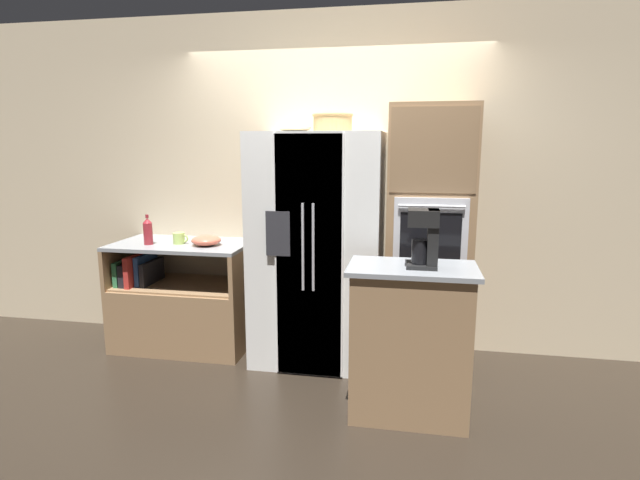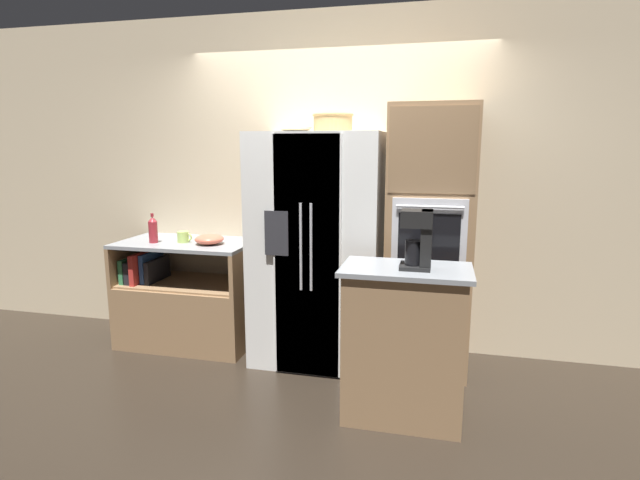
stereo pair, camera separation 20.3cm
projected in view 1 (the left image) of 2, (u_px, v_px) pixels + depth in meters
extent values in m
plane|color=black|center=(326.00, 358.00, 4.10)|extent=(20.00, 20.00, 0.00)
cube|color=beige|center=(334.00, 183.00, 4.24)|extent=(12.00, 0.06, 2.80)
cube|color=#93704C|center=(185.00, 315.00, 4.33)|extent=(1.13, 0.66, 0.54)
cube|color=#93704C|center=(184.00, 284.00, 4.28)|extent=(1.09, 0.61, 0.02)
cube|color=#93704C|center=(124.00, 263.00, 4.34)|extent=(0.04, 0.66, 0.34)
cube|color=#93704C|center=(244.00, 269.00, 4.15)|extent=(0.04, 0.66, 0.34)
cube|color=gray|center=(182.00, 245.00, 4.21)|extent=(1.13, 0.66, 0.03)
cube|color=#337A4C|center=(129.00, 270.00, 4.31)|extent=(0.04, 0.43, 0.21)
cube|color=black|center=(135.00, 271.00, 4.30)|extent=(0.06, 0.43, 0.19)
cube|color=#B72D28|center=(141.00, 268.00, 4.29)|extent=(0.04, 0.47, 0.26)
cube|color=#284C8E|center=(146.00, 268.00, 4.28)|extent=(0.04, 0.33, 0.25)
cube|color=black|center=(152.00, 272.00, 4.27)|extent=(0.04, 0.36, 0.19)
cube|color=white|center=(318.00, 249.00, 3.97)|extent=(1.00, 0.72, 1.82)
cube|color=white|center=(308.00, 259.00, 3.61)|extent=(0.49, 0.02, 1.78)
cube|color=white|center=(310.00, 259.00, 3.60)|extent=(0.49, 0.02, 1.78)
cylinder|color=#B2B2B7|center=(303.00, 247.00, 3.57)|extent=(0.02, 0.02, 0.64)
cylinder|color=#B2B2B7|center=(313.00, 248.00, 3.56)|extent=(0.02, 0.02, 0.64)
cube|color=#2D2D33|center=(278.00, 234.00, 3.60)|extent=(0.18, 0.01, 0.33)
cube|color=#93704C|center=(428.00, 239.00, 3.84)|extent=(0.62, 0.63, 2.01)
cube|color=silver|center=(430.00, 232.00, 3.50)|extent=(0.51, 0.04, 0.49)
cube|color=black|center=(430.00, 237.00, 3.48)|extent=(0.42, 0.01, 0.34)
cylinder|color=#B2B2B7|center=(432.00, 206.00, 3.43)|extent=(0.45, 0.02, 0.02)
cube|color=olive|center=(434.00, 150.00, 3.41)|extent=(0.59, 0.01, 0.59)
cube|color=#93704C|center=(410.00, 344.00, 3.17)|extent=(0.73, 0.44, 0.96)
cube|color=gray|center=(413.00, 269.00, 3.07)|extent=(0.79, 0.48, 0.03)
cylinder|color=tan|center=(333.00, 123.00, 3.72)|extent=(0.29, 0.29, 0.12)
torus|color=tan|center=(333.00, 115.00, 3.70)|extent=(0.30, 0.30, 0.02)
ellipsoid|color=beige|center=(295.00, 128.00, 3.75)|extent=(0.25, 0.25, 0.06)
cylinder|color=maroon|center=(148.00, 234.00, 4.12)|extent=(0.07, 0.07, 0.18)
cone|color=maroon|center=(147.00, 221.00, 4.10)|extent=(0.07, 0.07, 0.04)
cylinder|color=maroon|center=(147.00, 216.00, 4.10)|extent=(0.03, 0.03, 0.03)
cylinder|color=#B2D166|center=(179.00, 238.00, 4.16)|extent=(0.10, 0.10, 0.09)
torus|color=#B2D166|center=(185.00, 238.00, 4.15)|extent=(0.07, 0.01, 0.07)
ellipsoid|color=#DB664C|center=(206.00, 240.00, 4.09)|extent=(0.24, 0.24, 0.09)
cube|color=black|center=(422.00, 266.00, 3.04)|extent=(0.18, 0.17, 0.02)
cylinder|color=black|center=(420.00, 252.00, 3.02)|extent=(0.10, 0.10, 0.15)
cube|color=black|center=(433.00, 239.00, 2.99)|extent=(0.06, 0.14, 0.36)
cube|color=black|center=(423.00, 218.00, 2.98)|extent=(0.18, 0.17, 0.10)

